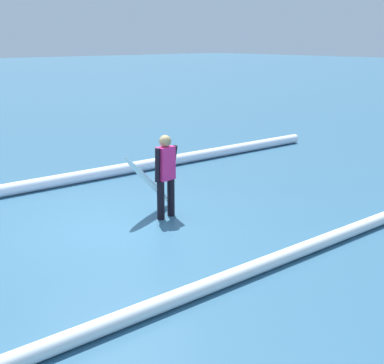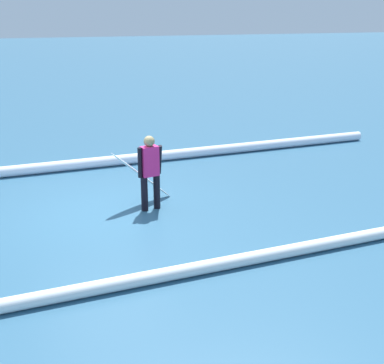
% 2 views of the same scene
% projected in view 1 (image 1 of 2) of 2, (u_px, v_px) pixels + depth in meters
% --- Properties ---
extents(ground_plane, '(162.96, 162.96, 0.00)m').
position_uv_depth(ground_plane, '(116.00, 225.00, 10.15)').
color(ground_plane, '#2D5A78').
extents(surfer, '(0.51, 0.26, 1.55)m').
position_uv_depth(surfer, '(166.00, 172.00, 10.38)').
color(surfer, black).
rests_on(surfer, ground_plane).
extents(surfboard, '(1.43, 0.57, 1.26)m').
position_uv_depth(surfboard, '(149.00, 182.00, 10.70)').
color(surfboard, white).
rests_on(surfboard, ground_plane).
extents(wave_crest_midground, '(16.67, 0.27, 0.21)m').
position_uv_depth(wave_crest_midground, '(258.00, 267.00, 8.05)').
color(wave_crest_midground, white).
rests_on(wave_crest_midground, ground_plane).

